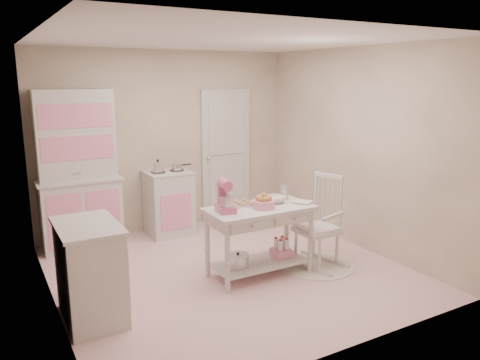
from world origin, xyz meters
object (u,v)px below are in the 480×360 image
(hutch, at_px, (78,170))
(rocking_chair, at_px, (317,221))
(stove, at_px, (169,203))
(base_cabinet, at_px, (90,272))
(work_table, at_px, (259,241))
(bread_basket, at_px, (264,204))
(stand_mixer, at_px, (226,197))

(hutch, distance_m, rocking_chair, 3.11)
(stove, xyz_separation_m, base_cabinet, (-1.51, -1.94, 0.00))
(hutch, bearing_deg, rocking_chair, -41.36)
(work_table, distance_m, bread_basket, 0.45)
(stand_mixer, bearing_deg, bread_basket, 0.49)
(bread_basket, bearing_deg, hutch, 128.95)
(stove, bearing_deg, hutch, 177.61)
(stove, relative_size, base_cabinet, 1.00)
(base_cabinet, bearing_deg, work_table, 2.30)
(hutch, bearing_deg, bread_basket, -51.05)
(stand_mixer, xyz_separation_m, bread_basket, (0.44, -0.07, -0.12))
(base_cabinet, bearing_deg, stove, 52.10)
(stove, bearing_deg, bread_basket, -78.49)
(base_cabinet, relative_size, rocking_chair, 0.84)
(hutch, bearing_deg, stove, -2.39)
(base_cabinet, height_order, bread_basket, base_cabinet)
(base_cabinet, xyz_separation_m, stand_mixer, (1.46, 0.10, 0.51))
(rocking_chair, distance_m, bread_basket, 0.77)
(base_cabinet, distance_m, work_table, 1.89)
(rocking_chair, xyz_separation_m, work_table, (-0.73, 0.11, -0.15))
(rocking_chair, bearing_deg, bread_basket, 159.11)
(hutch, distance_m, work_table, 2.56)
(base_cabinet, distance_m, rocking_chair, 2.62)
(hutch, height_order, base_cabinet, hutch)
(bread_basket, bearing_deg, base_cabinet, -179.23)
(base_cabinet, height_order, stand_mixer, stand_mixer)
(base_cabinet, distance_m, bread_basket, 1.94)
(hutch, height_order, rocking_chair, hutch)
(rocking_chair, bearing_deg, stove, 103.12)
(hutch, distance_m, stove, 1.33)
(work_table, distance_m, stand_mixer, 0.71)
(base_cabinet, height_order, work_table, base_cabinet)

